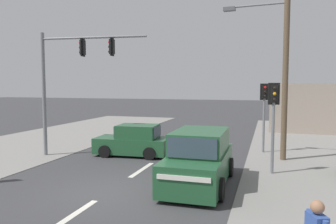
{
  "coord_description": "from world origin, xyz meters",
  "views": [
    {
      "loc": [
        4.91,
        -9.31,
        3.45
      ],
      "look_at": [
        0.82,
        4.0,
        2.33
      ],
      "focal_mm": 35.0,
      "sensor_mm": 36.0,
      "label": 1
    }
  ],
  "objects_px": {
    "pedestal_signal_far_median": "(264,106)",
    "hatchback_oncoming_near": "(134,141)",
    "utility_pole_midground_right": "(283,44)",
    "traffic_signal_mast": "(68,71)",
    "suv_kerbside_parked": "(199,160)",
    "pedestal_signal_right_kerb": "(273,112)"
  },
  "relations": [
    {
      "from": "pedestal_signal_far_median",
      "to": "hatchback_oncoming_near",
      "type": "xyz_separation_m",
      "value": [
        -6.12,
        -2.58,
        -1.71
      ]
    },
    {
      "from": "utility_pole_midground_right",
      "to": "hatchback_oncoming_near",
      "type": "distance_m",
      "value": 8.38
    },
    {
      "from": "traffic_signal_mast",
      "to": "hatchback_oncoming_near",
      "type": "distance_m",
      "value": 4.65
    },
    {
      "from": "traffic_signal_mast",
      "to": "hatchback_oncoming_near",
      "type": "xyz_separation_m",
      "value": [
        2.91,
        1.12,
        -3.44
      ]
    },
    {
      "from": "utility_pole_midground_right",
      "to": "traffic_signal_mast",
      "type": "height_order",
      "value": "utility_pole_midground_right"
    },
    {
      "from": "utility_pole_midground_right",
      "to": "hatchback_oncoming_near",
      "type": "bearing_deg",
      "value": -171.13
    },
    {
      "from": "utility_pole_midground_right",
      "to": "pedestal_signal_far_median",
      "type": "relative_size",
      "value": 2.79
    },
    {
      "from": "pedestal_signal_far_median",
      "to": "hatchback_oncoming_near",
      "type": "height_order",
      "value": "pedestal_signal_far_median"
    },
    {
      "from": "traffic_signal_mast",
      "to": "pedestal_signal_far_median",
      "type": "relative_size",
      "value": 1.69
    },
    {
      "from": "suv_kerbside_parked",
      "to": "pedestal_signal_far_median",
      "type": "bearing_deg",
      "value": 72.12
    },
    {
      "from": "hatchback_oncoming_near",
      "to": "suv_kerbside_parked",
      "type": "bearing_deg",
      "value": -42.84
    },
    {
      "from": "pedestal_signal_right_kerb",
      "to": "suv_kerbside_parked",
      "type": "bearing_deg",
      "value": -138.0
    },
    {
      "from": "traffic_signal_mast",
      "to": "pedestal_signal_far_median",
      "type": "xyz_separation_m",
      "value": [
        9.03,
        3.71,
        -1.73
      ]
    },
    {
      "from": "utility_pole_midground_right",
      "to": "suv_kerbside_parked",
      "type": "relative_size",
      "value": 2.18
    },
    {
      "from": "traffic_signal_mast",
      "to": "utility_pole_midground_right",
      "type": "bearing_deg",
      "value": 12.64
    },
    {
      "from": "hatchback_oncoming_near",
      "to": "suv_kerbside_parked",
      "type": "xyz_separation_m",
      "value": [
        4.07,
        -3.77,
        0.18
      ]
    },
    {
      "from": "suv_kerbside_parked",
      "to": "hatchback_oncoming_near",
      "type": "bearing_deg",
      "value": 137.16
    },
    {
      "from": "pedestal_signal_right_kerb",
      "to": "hatchback_oncoming_near",
      "type": "distance_m",
      "value": 6.92
    },
    {
      "from": "hatchback_oncoming_near",
      "to": "suv_kerbside_parked",
      "type": "relative_size",
      "value": 0.82
    },
    {
      "from": "suv_kerbside_parked",
      "to": "traffic_signal_mast",
      "type": "bearing_deg",
      "value": 159.21
    },
    {
      "from": "utility_pole_midground_right",
      "to": "suv_kerbside_parked",
      "type": "distance_m",
      "value": 7.17
    },
    {
      "from": "utility_pole_midground_right",
      "to": "traffic_signal_mast",
      "type": "distance_m",
      "value": 10.13
    }
  ]
}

